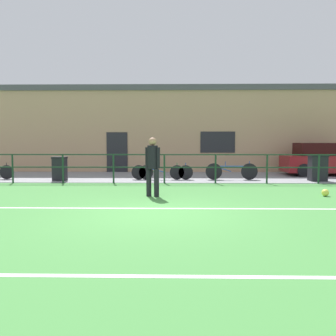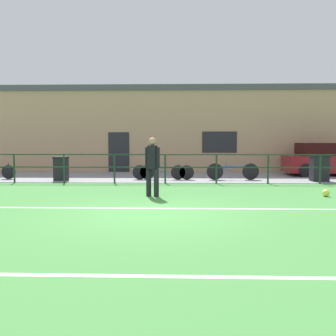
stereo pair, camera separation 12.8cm
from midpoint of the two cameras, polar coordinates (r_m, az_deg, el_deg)
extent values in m
cube|color=#42843D|center=(8.66, -2.22, -7.15)|extent=(60.00, 44.00, 0.04)
cube|color=white|center=(9.30, -1.98, -6.21)|extent=(36.00, 0.11, 0.00)
cube|color=white|center=(4.86, -5.12, -16.21)|extent=(36.00, 0.11, 0.00)
cube|color=gray|center=(17.06, -0.52, -1.35)|extent=(48.00, 5.00, 0.02)
cylinder|color=#193823|center=(15.91, -22.96, -0.07)|extent=(0.07, 0.07, 1.15)
cylinder|color=#193823|center=(15.20, -16.06, -0.09)|extent=(0.07, 0.07, 1.15)
cylinder|color=#193823|center=(14.73, -8.61, -0.10)|extent=(0.07, 0.07, 1.15)
cylinder|color=#193823|center=(14.52, -0.81, -0.12)|extent=(0.07, 0.07, 1.15)
cylinder|color=#193823|center=(14.59, 7.06, -0.13)|extent=(0.07, 0.07, 1.15)
cylinder|color=#193823|center=(14.93, 14.72, -0.14)|extent=(0.07, 0.07, 1.15)
cylinder|color=#193823|center=(15.52, 21.92, -0.14)|extent=(0.07, 0.07, 1.15)
cube|color=#193823|center=(14.49, -0.82, 2.06)|extent=(36.00, 0.04, 0.04)
cube|color=#193823|center=(14.52, -0.81, 0.11)|extent=(36.00, 0.04, 0.04)
cube|color=tan|center=(20.68, -0.21, 5.55)|extent=(28.00, 2.40, 4.28)
cube|color=#232328|center=(19.72, -8.01, 2.40)|extent=(1.10, 0.04, 2.10)
cube|color=#232328|center=(19.57, 7.45, 3.96)|extent=(1.80, 0.04, 1.10)
cube|color=#4C4C51|center=(20.85, -0.21, 11.85)|extent=(28.00, 2.56, 0.30)
cylinder|color=black|center=(11.13, -2.10, -2.28)|extent=(0.15, 0.15, 0.84)
cylinder|color=black|center=(11.26, -3.29, -2.21)|extent=(0.15, 0.15, 0.84)
cylinder|color=black|center=(11.13, -2.71, 1.68)|extent=(0.31, 0.31, 0.70)
sphere|color=#A37556|center=(11.12, -2.72, 4.09)|extent=(0.24, 0.24, 0.24)
cylinder|color=black|center=(11.04, -1.86, 1.57)|extent=(0.11, 0.11, 0.62)
cylinder|color=black|center=(11.22, -3.56, 1.61)|extent=(0.11, 0.11, 0.62)
sphere|color=#E5E04C|center=(12.19, 22.72, -3.52)|extent=(0.22, 0.22, 0.22)
cube|color=maroon|center=(19.26, 23.05, 0.63)|extent=(4.09, 1.80, 0.78)
cube|color=black|center=(19.15, 22.54, 2.68)|extent=(2.45, 1.51, 0.59)
cylinder|color=black|center=(17.98, 19.93, -0.33)|extent=(0.60, 0.18, 0.60)
cylinder|color=black|center=(19.62, 18.31, 0.08)|extent=(0.60, 0.18, 0.60)
cylinder|color=black|center=(15.79, -3.63, -0.67)|extent=(0.61, 0.04, 0.61)
cylinder|color=black|center=(15.73, 2.50, -0.68)|extent=(0.61, 0.04, 0.61)
cube|color=#234C99|center=(15.72, -0.57, 0.05)|extent=(1.31, 0.04, 0.04)
cube|color=#234C99|center=(15.75, -2.10, -0.31)|extent=(0.83, 0.03, 0.23)
cylinder|color=#234C99|center=(15.73, -1.65, 0.41)|extent=(0.03, 0.03, 0.20)
cylinder|color=#234C99|center=(15.71, 2.50, 0.30)|extent=(0.03, 0.03, 0.28)
cylinder|color=black|center=(15.80, 6.82, -0.54)|extent=(0.70, 0.04, 0.70)
cylinder|color=black|center=(16.02, 12.16, -0.54)|extent=(0.70, 0.04, 0.70)
cube|color=#234C99|center=(15.88, 9.52, 0.28)|extent=(1.17, 0.04, 0.04)
cube|color=#234C99|center=(15.83, 8.17, -0.13)|extent=(0.73, 0.03, 0.25)
cylinder|color=#234C99|center=(15.83, 8.58, 0.64)|extent=(0.03, 0.03, 0.20)
cylinder|color=#234C99|center=(16.00, 12.17, 0.52)|extent=(0.03, 0.03, 0.28)
cylinder|color=black|center=(15.82, -4.75, -0.67)|extent=(0.61, 0.04, 0.61)
cylinder|color=black|center=(15.73, 1.16, -0.68)|extent=(0.61, 0.04, 0.61)
cube|color=#1E6633|center=(15.74, -1.81, 0.05)|extent=(1.27, 0.04, 0.04)
cube|color=#1E6633|center=(15.77, -3.28, -0.31)|extent=(0.80, 0.03, 0.23)
cylinder|color=#1E6633|center=(15.75, -2.84, 0.42)|extent=(0.03, 0.03, 0.20)
cylinder|color=#1E6633|center=(15.71, 1.16, 0.30)|extent=(0.03, 0.03, 0.28)
cylinder|color=black|center=(17.34, -23.71, -0.59)|extent=(0.61, 0.04, 0.61)
cylinder|color=black|center=(17.32, -23.74, 0.30)|extent=(0.03, 0.03, 0.28)
cube|color=black|center=(16.08, -16.51, -0.23)|extent=(0.53, 0.44, 0.91)
cube|color=black|center=(16.05, -16.54, 1.53)|extent=(0.56, 0.48, 0.08)
cube|color=black|center=(16.38, 21.78, -0.11)|extent=(0.65, 0.54, 1.00)
cube|color=black|center=(16.35, 21.84, 1.79)|extent=(0.69, 0.58, 0.08)
camera|label=1|loc=(0.06, -90.32, -0.02)|focal=39.71mm
camera|label=2|loc=(0.06, 89.68, 0.02)|focal=39.71mm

